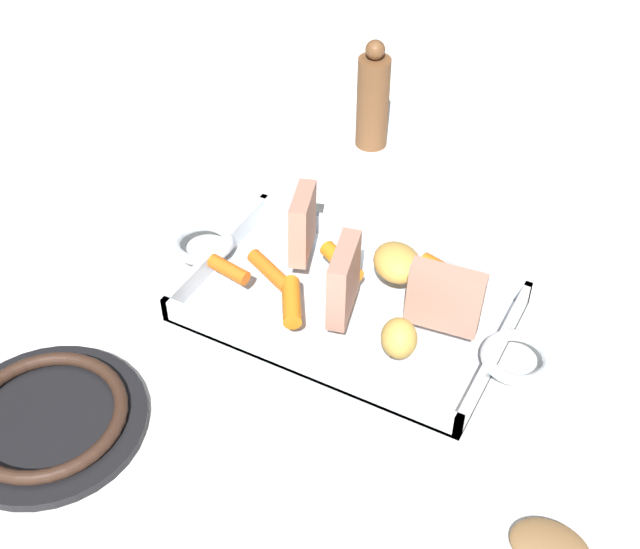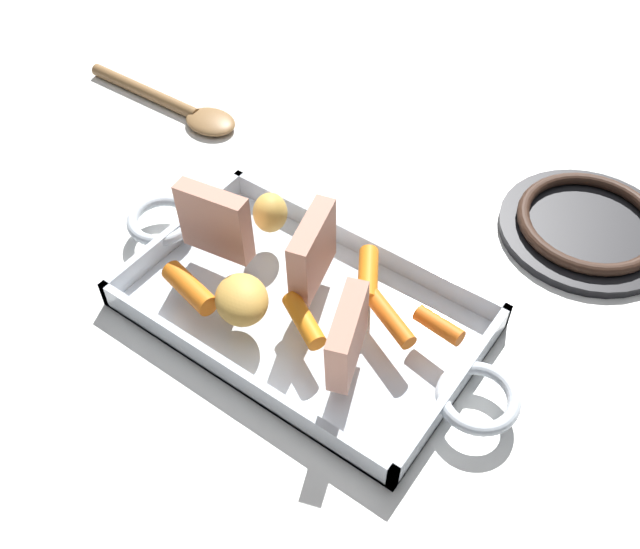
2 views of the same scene
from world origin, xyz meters
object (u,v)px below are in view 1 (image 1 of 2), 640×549
roast_slice_thin (303,224)px  baby_carrot_center_left (270,271)px  roast_slice_outer (344,280)px  potato_halved (399,338)px  roast_slice_thick (445,298)px  baby_carrot_northeast (447,275)px  potato_golden_large (397,262)px  pepper_mill (373,99)px  baby_carrot_center_right (229,270)px  stove_burner_rear (47,419)px  baby_carrot_northwest (342,262)px  baby_carrot_long (291,302)px  roasting_dish (348,305)px

roast_slice_thin → baby_carrot_center_left: bearing=81.7°
roast_slice_outer → potato_halved: roast_slice_outer is taller
potato_halved → roast_slice_thick: bearing=-112.8°
baby_carrot_northeast → potato_golden_large: potato_golden_large is taller
baby_carrot_center_left → baby_carrot_northeast: baby_carrot_northeast is taller
potato_golden_large → pepper_mill: 0.31m
baby_carrot_center_right → potato_halved: size_ratio=1.16×
roast_slice_thick → baby_carrot_center_right: 0.24m
roast_slice_outer → potato_golden_large: (-0.03, -0.07, -0.02)m
baby_carrot_center_left → roast_slice_thin: bearing=-98.3°
roast_slice_thick → baby_carrot_northeast: 0.07m
baby_carrot_northeast → pepper_mill: 0.33m
stove_burner_rear → baby_carrot_northwest: bearing=-117.8°
roast_slice_outer → roast_slice_thick: (-0.10, -0.02, -0.00)m
baby_carrot_long → potato_golden_large: 0.13m
roasting_dish → potato_golden_large: potato_golden_large is taller
potato_halved → stove_burner_rear: (0.27, 0.22, -0.04)m
roast_slice_thick → stove_burner_rear: 0.41m
roast_slice_outer → baby_carrot_northeast: 0.12m
roasting_dish → roast_slice_thick: size_ratio=6.02×
roast_slice_thick → stove_burner_rear: (0.29, 0.28, -0.06)m
potato_golden_large → baby_carrot_northeast: bearing=-165.4°
roasting_dish → pepper_mill: 0.34m
baby_carrot_center_left → stove_burner_rear: size_ratio=0.34×
baby_carrot_long → baby_carrot_center_left: (0.05, -0.03, -0.00)m
roast_slice_thick → baby_carrot_northwest: (0.13, -0.03, -0.03)m
baby_carrot_northeast → potato_halved: potato_halved is taller
baby_carrot_northeast → stove_burner_rear: bearing=51.2°
pepper_mill → roast_slice_outer: bearing=110.6°
roasting_dish → stove_burner_rear: (0.19, 0.28, 0.00)m
baby_carrot_long → stove_burner_rear: baby_carrot_long is taller
roast_slice_thin → baby_carrot_northwest: roast_slice_thin is taller
baby_carrot_long → pepper_mill: size_ratio=0.41×
roast_slice_thin → baby_carrot_northeast: size_ratio=1.12×
roasting_dish → baby_carrot_northeast: baby_carrot_northeast is taller
roasting_dish → baby_carrot_long: (0.04, 0.05, 0.03)m
roasting_dish → roast_slice_thick: roast_slice_thick is taller
potato_halved → potato_golden_large: (0.05, -0.11, -0.00)m
roast_slice_thick → stove_burner_rear: size_ratio=0.39×
pepper_mill → stove_burner_rear: bearing=83.8°
baby_carrot_long → baby_carrot_northeast: 0.17m
roast_slice_thin → baby_carrot_center_left: 0.07m
roast_slice_thick → roast_slice_outer: bearing=13.1°
roasting_dish → roast_slice_outer: size_ratio=5.98×
roasting_dish → potato_halved: bearing=146.0°
roasting_dish → roast_slice_outer: bearing=102.3°
baby_carrot_center_right → baby_carrot_long: 0.09m
baby_carrot_northwest → baby_carrot_northeast: 0.12m
baby_carrot_center_right → potato_golden_large: (-0.16, -0.09, 0.01)m
roast_slice_thick → potato_halved: (0.02, 0.06, -0.02)m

